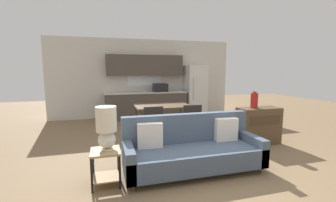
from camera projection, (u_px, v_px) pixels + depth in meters
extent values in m
plane|color=#7F6647|center=(193.00, 170.00, 3.71)|extent=(20.00, 20.00, 0.00)
cube|color=silver|center=(144.00, 78.00, 7.94)|extent=(6.40, 0.06, 2.70)
cube|color=white|center=(144.00, 70.00, 7.87)|extent=(1.18, 0.01, 1.06)
cube|color=#4C443D|center=(146.00, 105.00, 7.74)|extent=(2.76, 0.62, 0.86)
cube|color=silver|center=(146.00, 92.00, 7.68)|extent=(2.79, 0.65, 0.04)
cube|color=#B2B5B7|center=(154.00, 92.00, 7.70)|extent=(0.48, 0.36, 0.01)
cylinder|color=#B7BABC|center=(153.00, 88.00, 7.85)|extent=(0.02, 0.02, 0.24)
cube|color=#4C443D|center=(145.00, 65.00, 7.69)|extent=(2.62, 0.34, 0.70)
cube|color=black|center=(160.00, 88.00, 7.74)|extent=(0.48, 0.36, 0.28)
cube|color=white|center=(195.00, 91.00, 8.11)|extent=(0.70, 0.67, 1.81)
cylinder|color=silver|center=(194.00, 89.00, 7.70)|extent=(0.02, 0.02, 0.81)
cube|color=brown|center=(163.00, 106.00, 5.55)|extent=(1.35, 0.90, 0.04)
cylinder|color=brown|center=(140.00, 127.00, 5.07)|extent=(0.05, 0.05, 0.74)
cylinder|color=brown|center=(191.00, 123.00, 5.40)|extent=(0.05, 0.05, 0.74)
cylinder|color=brown|center=(136.00, 119.00, 5.81)|extent=(0.05, 0.05, 0.74)
cylinder|color=brown|center=(181.00, 117.00, 6.14)|extent=(0.05, 0.05, 0.74)
cylinder|color=#3D2D1E|center=(133.00, 188.00, 3.04)|extent=(0.05, 0.05, 0.10)
cylinder|color=#3D2D1E|center=(260.00, 170.00, 3.58)|extent=(0.05, 0.05, 0.10)
cylinder|color=#3D2D1E|center=(129.00, 168.00, 3.65)|extent=(0.05, 0.05, 0.10)
cylinder|color=#3D2D1E|center=(237.00, 155.00, 4.19)|extent=(0.05, 0.05, 0.10)
cube|color=#47566B|center=(194.00, 157.00, 3.59)|extent=(2.22, 0.80, 0.30)
cube|color=#47566B|center=(187.00, 136.00, 3.87)|extent=(2.22, 0.14, 0.80)
cube|color=#47566B|center=(128.00, 160.00, 3.30)|extent=(0.14, 0.80, 0.44)
cube|color=#47566B|center=(250.00, 147.00, 3.86)|extent=(0.14, 0.80, 0.44)
cube|color=silver|center=(150.00, 136.00, 3.56)|extent=(0.41, 0.15, 0.40)
cube|color=silver|center=(226.00, 130.00, 3.92)|extent=(0.40, 0.14, 0.40)
cube|color=tan|center=(105.00, 151.00, 3.17)|extent=(0.41, 0.41, 0.03)
cube|color=tan|center=(106.00, 177.00, 3.22)|extent=(0.37, 0.37, 0.02)
cube|color=black|center=(92.00, 176.00, 2.98)|extent=(0.03, 0.03, 0.48)
cube|color=black|center=(120.00, 172.00, 3.08)|extent=(0.03, 0.03, 0.48)
cube|color=black|center=(93.00, 165.00, 3.33)|extent=(0.03, 0.03, 0.48)
cube|color=black|center=(118.00, 162.00, 3.42)|extent=(0.03, 0.03, 0.48)
cylinder|color=silver|center=(107.00, 149.00, 3.20)|extent=(0.16, 0.16, 0.02)
sphere|color=silver|center=(107.00, 140.00, 3.18)|extent=(0.25, 0.25, 0.25)
cylinder|color=beige|center=(106.00, 119.00, 3.14)|extent=(0.29, 0.29, 0.35)
cube|color=brown|center=(258.00, 126.00, 5.00)|extent=(0.94, 0.40, 0.81)
cube|color=#413020|center=(265.00, 121.00, 4.78)|extent=(0.75, 0.01, 0.19)
cylinder|color=maroon|center=(254.00, 101.00, 4.89)|extent=(0.15, 0.15, 0.33)
cylinder|color=maroon|center=(255.00, 92.00, 4.87)|extent=(0.08, 0.08, 0.04)
cube|color=black|center=(190.00, 124.00, 4.99)|extent=(0.45, 0.45, 0.04)
cube|color=black|center=(193.00, 115.00, 4.77)|extent=(0.40, 0.06, 0.44)
cylinder|color=black|center=(194.00, 132.00, 5.22)|extent=(0.03, 0.03, 0.42)
cylinder|color=black|center=(180.00, 133.00, 5.15)|extent=(0.03, 0.03, 0.42)
cylinder|color=black|center=(199.00, 136.00, 4.89)|extent=(0.03, 0.03, 0.42)
cylinder|color=black|center=(184.00, 137.00, 4.82)|extent=(0.03, 0.03, 0.42)
cube|color=black|center=(152.00, 127.00, 4.77)|extent=(0.43, 0.43, 0.04)
cube|color=black|center=(154.00, 117.00, 4.55)|extent=(0.40, 0.04, 0.44)
cylinder|color=black|center=(157.00, 134.00, 5.01)|extent=(0.03, 0.03, 0.42)
cylinder|color=black|center=(142.00, 136.00, 4.91)|extent=(0.03, 0.03, 0.42)
cylinder|color=black|center=(161.00, 139.00, 4.69)|extent=(0.03, 0.03, 0.42)
cylinder|color=black|center=(145.00, 140.00, 4.59)|extent=(0.03, 0.03, 0.42)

